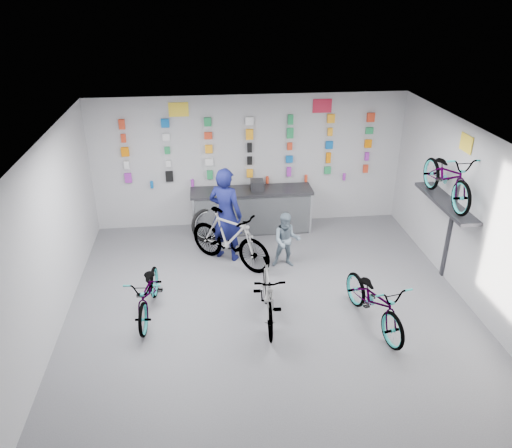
{
  "coord_description": "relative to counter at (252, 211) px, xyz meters",
  "views": [
    {
      "loc": [
        -1.04,
        -6.66,
        5.16
      ],
      "look_at": [
        -0.14,
        1.4,
        1.2
      ],
      "focal_mm": 35.0,
      "sensor_mm": 36.0,
      "label": 1
    }
  ],
  "objects": [
    {
      "name": "sign_right",
      "position": [
        1.6,
        0.44,
        2.23
      ],
      "size": [
        0.42,
        0.02,
        0.3
      ],
      "primitive_type": "cube",
      "color": "red",
      "rests_on": "wall_back"
    },
    {
      "name": "counter",
      "position": [
        0.0,
        0.0,
        0.0
      ],
      "size": [
        2.7,
        0.66,
        1.0
      ],
      "color": "black",
      "rests_on": "floor"
    },
    {
      "name": "wall_bracket",
      "position": [
        3.33,
        -2.34,
        0.98
      ],
      "size": [
        0.39,
        1.9,
        2.0
      ],
      "color": "#333338",
      "rests_on": "wall_right"
    },
    {
      "name": "wall_right",
      "position": [
        3.5,
        -3.54,
        1.01
      ],
      "size": [
        0.0,
        8.0,
        8.0
      ],
      "primitive_type": "plane",
      "rotation": [
        1.57,
        0.0,
        -1.57
      ],
      "color": "silver",
      "rests_on": "floor"
    },
    {
      "name": "wall_back",
      "position": [
        0.0,
        0.46,
        1.01
      ],
      "size": [
        7.0,
        0.0,
        7.0
      ],
      "primitive_type": "plane",
      "rotation": [
        1.57,
        0.0,
        0.0
      ],
      "color": "silver",
      "rests_on": "floor"
    },
    {
      "name": "sign_left",
      "position": [
        -1.5,
        0.44,
        2.23
      ],
      "size": [
        0.42,
        0.02,
        0.3
      ],
      "primitive_type": "cube",
      "color": "yellow",
      "rests_on": "wall_back"
    },
    {
      "name": "ceiling",
      "position": [
        0.0,
        -3.54,
        2.51
      ],
      "size": [
        8.0,
        8.0,
        0.0
      ],
      "primitive_type": "plane",
      "rotation": [
        3.14,
        0.0,
        0.0
      ],
      "color": "white",
      "rests_on": "wall_back"
    },
    {
      "name": "spare_wheel",
      "position": [
        -1.01,
        -0.37,
        -0.12
      ],
      "size": [
        0.8,
        0.55,
        0.75
      ],
      "rotation": [
        0.0,
        0.0,
        0.4
      ],
      "color": "black",
      "rests_on": "floor"
    },
    {
      "name": "clerk",
      "position": [
        -0.64,
        -1.17,
        0.49
      ],
      "size": [
        0.85,
        0.76,
        1.95
      ],
      "primitive_type": "imported",
      "rotation": [
        0.0,
        0.0,
        2.61
      ],
      "color": "#0F1347",
      "rests_on": "floor"
    },
    {
      "name": "bike_service",
      "position": [
        -0.59,
        -1.45,
        0.09
      ],
      "size": [
        1.81,
        1.69,
        1.16
      ],
      "primitive_type": "imported",
      "rotation": [
        0.0,
        0.0,
        0.84
      ],
      "color": "gray",
      "rests_on": "floor"
    },
    {
      "name": "floor",
      "position": [
        0.0,
        -3.54,
        -0.49
      ],
      "size": [
        8.0,
        8.0,
        0.0
      ],
      "primitive_type": "plane",
      "color": "#4B4B50",
      "rests_on": "ground"
    },
    {
      "name": "merch_wall",
      "position": [
        -0.03,
        0.39,
        1.33
      ],
      "size": [
        5.57,
        0.08,
        1.56
      ],
      "color": "purple",
      "rests_on": "wall_back"
    },
    {
      "name": "bike_right",
      "position": [
        1.64,
        -3.69,
        -0.01
      ],
      "size": [
        0.98,
        1.9,
        0.95
      ],
      "primitive_type": "imported",
      "rotation": [
        0.0,
        0.0,
        0.2
      ],
      "color": "gray",
      "rests_on": "floor"
    },
    {
      "name": "register",
      "position": [
        0.13,
        0.01,
        0.62
      ],
      "size": [
        0.29,
        0.31,
        0.22
      ],
      "primitive_type": "cube",
      "rotation": [
        0.0,
        0.0,
        -0.02
      ],
      "color": "black",
      "rests_on": "counter"
    },
    {
      "name": "bike_left",
      "position": [
        -2.06,
        -2.99,
        -0.05
      ],
      "size": [
        0.72,
        1.72,
        0.88
      ],
      "primitive_type": "imported",
      "rotation": [
        0.0,
        0.0,
        -0.08
      ],
      "color": "gray",
      "rests_on": "floor"
    },
    {
      "name": "bike_center",
      "position": [
        -0.08,
        -3.37,
        0.03
      ],
      "size": [
        0.58,
        1.74,
        1.03
      ],
      "primitive_type": "imported",
      "rotation": [
        0.0,
        0.0,
        -0.05
      ],
      "color": "gray",
      "rests_on": "floor"
    },
    {
      "name": "customer",
      "position": [
        0.52,
        -1.66,
        0.09
      ],
      "size": [
        0.6,
        0.49,
        1.14
      ],
      "primitive_type": "imported",
      "rotation": [
        0.0,
        0.0,
        -0.1
      ],
      "color": "slate",
      "rests_on": "floor"
    },
    {
      "name": "bike_wall",
      "position": [
        3.25,
        -2.34,
        1.57
      ],
      "size": [
        0.63,
        1.8,
        0.95
      ],
      "primitive_type": "imported",
      "color": "gray",
      "rests_on": "wall_bracket"
    },
    {
      "name": "wall_left",
      "position": [
        -3.5,
        -3.54,
        1.01
      ],
      "size": [
        0.0,
        8.0,
        8.0
      ],
      "primitive_type": "plane",
      "rotation": [
        1.57,
        0.0,
        1.57
      ],
      "color": "silver",
      "rests_on": "floor"
    },
    {
      "name": "sign_side",
      "position": [
        3.48,
        -2.34,
        2.16
      ],
      "size": [
        0.02,
        0.4,
        0.3
      ],
      "primitive_type": "cube",
      "color": "yellow",
      "rests_on": "wall_right"
    }
  ]
}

